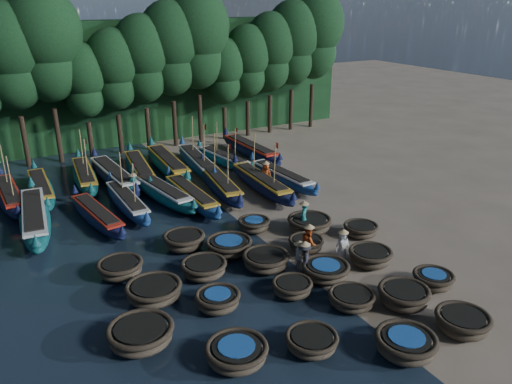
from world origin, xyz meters
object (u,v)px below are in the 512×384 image
coracle_23 (254,224)px  long_boat_4 (161,192)px  fisherman_2 (309,242)px  fisherman_0 (342,244)px  coracle_7 (352,299)px  fisherman_4 (299,256)px  coracle_4 (462,322)px  coracle_10 (141,334)px  coracle_13 (326,270)px  fisherman_1 (304,216)px  coracle_8 (404,296)px  coracle_16 (204,268)px  coracle_17 (266,260)px  fisherman_5 (133,185)px  long_boat_2 (97,215)px  long_boat_11 (85,176)px  long_boat_1 (35,217)px  coracle_19 (361,229)px  long_boat_10 (41,188)px  long_boat_14 (168,164)px  long_boat_8 (282,177)px  coracle_22 (229,246)px  long_boat_16 (224,159)px  long_boat_9 (9,196)px  fisherman_3 (304,258)px  coracle_3 (406,344)px  long_boat_7 (261,183)px  coracle_14 (370,256)px  long_boat_17 (250,150)px  long_boat_15 (197,162)px  coracle_11 (218,300)px  coracle_15 (154,291)px  coracle_20 (120,268)px  coracle_6 (312,341)px  coracle_18 (306,244)px  coracle_24 (309,224)px  long_boat_3 (127,202)px  long_boat_6 (219,184)px  long_boat_5 (191,196)px  coracle_5 (237,353)px  coracle_9 (433,279)px  coracle_12 (292,287)px  fisherman_6 (266,174)px

coracle_23 → long_boat_4: 7.23m
fisherman_2 → fisherman_0: bearing=-99.3°
coracle_7 → fisherman_4: fisherman_4 is taller
coracle_4 → coracle_10: 11.76m
coracle_13 → fisherman_1: size_ratio=1.26×
coracle_8 → coracle_16: size_ratio=0.92×
coracle_17 → fisherman_5: (-2.73, 11.61, 0.35)m
long_boat_2 → long_boat_11: long_boat_11 is taller
long_boat_1 → long_boat_2: size_ratio=1.24×
coracle_19 → fisherman_2: bearing=-168.5°
long_boat_10 → long_boat_14: bearing=5.4°
long_boat_1 → long_boat_8: size_ratio=1.16×
coracle_22 → long_boat_16: long_boat_16 is taller
long_boat_9 → long_boat_10: size_ratio=1.02×
long_boat_14 → fisherman_3: fisherman_3 is taller
coracle_3 → long_boat_7: 16.58m
coracle_14 → long_boat_17: long_boat_17 is taller
long_boat_10 → long_boat_15: size_ratio=0.91×
coracle_10 → fisherman_1: 11.31m
fisherman_1 → coracle_11: bearing=-14.2°
coracle_10 → coracle_15: bearing=62.4°
long_boat_7 → coracle_20: bearing=-147.9°
coracle_6 → coracle_14: bearing=31.9°
coracle_7 → coracle_23: size_ratio=1.24×
coracle_4 → long_boat_17: long_boat_17 is taller
coracle_19 → long_boat_16: size_ratio=0.25×
coracle_20 → coracle_3: bearing=-54.2°
coracle_18 → long_boat_16: long_boat_16 is taller
coracle_3 → coracle_4: (2.75, -0.09, -0.01)m
fisherman_2 → coracle_13: bearing=-170.2°
coracle_8 → coracle_13: bearing=115.1°
coracle_24 → long_boat_3: 10.78m
fisherman_3 → coracle_19: bearing=148.1°
coracle_7 → long_boat_6: bearing=86.7°
coracle_22 → long_boat_7: 8.61m
coracle_15 → coracle_18: 7.95m
coracle_17 → long_boat_1: long_boat_1 is taller
long_boat_5 → coracle_7: bearing=-84.6°
coracle_14 → long_boat_16: 16.76m
long_boat_8 → coracle_18: bearing=-118.4°
coracle_4 → coracle_5: bearing=162.3°
long_boat_2 → long_boat_4: 4.51m
fisherman_1 → coracle_19: bearing=99.2°
coracle_9 → coracle_20: (-11.44, 7.43, 0.02)m
coracle_20 → fisherman_1: bearing=-1.6°
coracle_12 → long_boat_14: 17.76m
coracle_7 → long_boat_16: bearing=79.6°
coracle_10 → long_boat_5: long_boat_5 is taller
fisherman_4 → fisherman_6: fisherman_6 is taller
coracle_18 → fisherman_3: bearing=-126.9°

